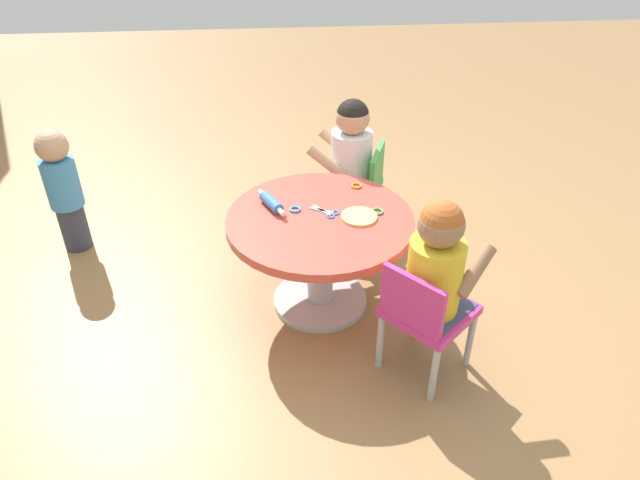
{
  "coord_description": "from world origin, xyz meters",
  "views": [
    {
      "loc": [
        -2.12,
        0.19,
        1.81
      ],
      "look_at": [
        0.0,
        0.0,
        0.36
      ],
      "focal_mm": 32.76,
      "sensor_mm": 36.0,
      "label": 1
    }
  ],
  "objects_px": {
    "seated_child_left": "(437,262)",
    "child_chair_left": "(424,313)",
    "craft_table": "(320,241)",
    "child_chair_right": "(357,188)",
    "craft_scissors": "(328,213)",
    "seated_child_right": "(351,148)",
    "rolling_pin": "(271,203)",
    "toddler_standing": "(63,188)"
  },
  "relations": [
    {
      "from": "child_chair_left",
      "to": "seated_child_right",
      "type": "distance_m",
      "value": 1.05
    },
    {
      "from": "child_chair_left",
      "to": "rolling_pin",
      "type": "relative_size",
      "value": 2.47
    },
    {
      "from": "child_chair_right",
      "to": "craft_scissors",
      "type": "relative_size",
      "value": 3.95
    },
    {
      "from": "child_chair_left",
      "to": "toddler_standing",
      "type": "distance_m",
      "value": 1.93
    },
    {
      "from": "rolling_pin",
      "to": "craft_scissors",
      "type": "relative_size",
      "value": 1.59
    },
    {
      "from": "toddler_standing",
      "to": "craft_scissors",
      "type": "bearing_deg",
      "value": -113.0
    },
    {
      "from": "seated_child_right",
      "to": "craft_table",
      "type": "bearing_deg",
      "value": 159.67
    },
    {
      "from": "child_chair_left",
      "to": "toddler_standing",
      "type": "height_order",
      "value": "toddler_standing"
    },
    {
      "from": "child_chair_left",
      "to": "seated_child_right",
      "type": "height_order",
      "value": "seated_child_right"
    },
    {
      "from": "craft_scissors",
      "to": "seated_child_left",
      "type": "bearing_deg",
      "value": -142.47
    },
    {
      "from": "rolling_pin",
      "to": "craft_scissors",
      "type": "height_order",
      "value": "rolling_pin"
    },
    {
      "from": "seated_child_left",
      "to": "seated_child_right",
      "type": "bearing_deg",
      "value": 10.9
    },
    {
      "from": "craft_table",
      "to": "craft_scissors",
      "type": "bearing_deg",
      "value": -52.04
    },
    {
      "from": "seated_child_right",
      "to": "craft_scissors",
      "type": "relative_size",
      "value": 3.75
    },
    {
      "from": "seated_child_right",
      "to": "rolling_pin",
      "type": "distance_m",
      "value": 0.61
    },
    {
      "from": "toddler_standing",
      "to": "rolling_pin",
      "type": "relative_size",
      "value": 3.1
    },
    {
      "from": "child_chair_right",
      "to": "craft_scissors",
      "type": "xyz_separation_m",
      "value": [
        -0.51,
        0.2,
        0.17
      ]
    },
    {
      "from": "seated_child_right",
      "to": "craft_scissors",
      "type": "distance_m",
      "value": 0.55
    },
    {
      "from": "toddler_standing",
      "to": "seated_child_right",
      "type": "bearing_deg",
      "value": -91.09
    },
    {
      "from": "toddler_standing",
      "to": "rolling_pin",
      "type": "height_order",
      "value": "toddler_standing"
    },
    {
      "from": "seated_child_left",
      "to": "craft_scissors",
      "type": "bearing_deg",
      "value": 37.53
    },
    {
      "from": "craft_table",
      "to": "seated_child_right",
      "type": "xyz_separation_m",
      "value": [
        0.55,
        -0.2,
        0.18
      ]
    },
    {
      "from": "seated_child_right",
      "to": "toddler_standing",
      "type": "height_order",
      "value": "seated_child_right"
    },
    {
      "from": "craft_table",
      "to": "toddler_standing",
      "type": "distance_m",
      "value": 1.39
    },
    {
      "from": "seated_child_left",
      "to": "seated_child_right",
      "type": "height_order",
      "value": "same"
    },
    {
      "from": "craft_table",
      "to": "child_chair_right",
      "type": "relative_size",
      "value": 1.52
    },
    {
      "from": "seated_child_left",
      "to": "child_chair_right",
      "type": "height_order",
      "value": "seated_child_left"
    },
    {
      "from": "child_chair_right",
      "to": "toddler_standing",
      "type": "distance_m",
      "value": 1.5
    },
    {
      "from": "craft_table",
      "to": "seated_child_right",
      "type": "relative_size",
      "value": 1.6
    },
    {
      "from": "craft_table",
      "to": "toddler_standing",
      "type": "height_order",
      "value": "toddler_standing"
    },
    {
      "from": "seated_child_left",
      "to": "rolling_pin",
      "type": "height_order",
      "value": "seated_child_left"
    },
    {
      "from": "seated_child_left",
      "to": "child_chair_left",
      "type": "bearing_deg",
      "value": 131.63
    },
    {
      "from": "child_chair_left",
      "to": "child_chair_right",
      "type": "xyz_separation_m",
      "value": [
        1.0,
        0.12,
        0.0
      ]
    },
    {
      "from": "child_chair_right",
      "to": "seated_child_right",
      "type": "xyz_separation_m",
      "value": [
        0.01,
        0.04,
        0.23
      ]
    },
    {
      "from": "child_chair_right",
      "to": "seated_child_right",
      "type": "relative_size",
      "value": 1.05
    },
    {
      "from": "child_chair_right",
      "to": "seated_child_right",
      "type": "height_order",
      "value": "seated_child_right"
    },
    {
      "from": "seated_child_right",
      "to": "rolling_pin",
      "type": "xyz_separation_m",
      "value": [
        -0.45,
        0.41,
        -0.03
      ]
    },
    {
      "from": "craft_table",
      "to": "toddler_standing",
      "type": "bearing_deg",
      "value": 65.29
    },
    {
      "from": "craft_table",
      "to": "rolling_pin",
      "type": "distance_m",
      "value": 0.27
    },
    {
      "from": "child_chair_left",
      "to": "craft_scissors",
      "type": "height_order",
      "value": "child_chair_left"
    },
    {
      "from": "craft_scissors",
      "to": "rolling_pin",
      "type": "bearing_deg",
      "value": 73.67
    },
    {
      "from": "craft_table",
      "to": "child_chair_left",
      "type": "xyz_separation_m",
      "value": [
        -0.46,
        -0.36,
        -0.05
      ]
    }
  ]
}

